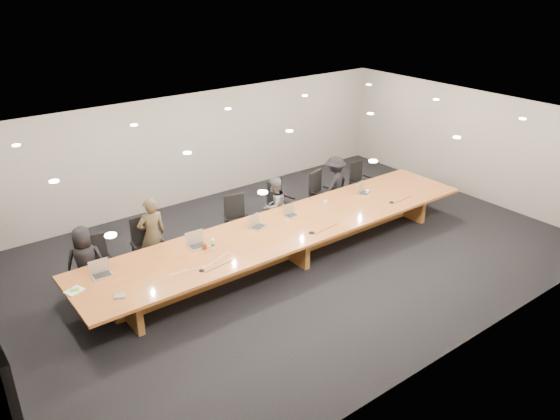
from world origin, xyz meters
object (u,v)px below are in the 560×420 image
at_px(av_box, 120,296).
at_px(mic_left, 202,270).
at_px(person_b, 152,235).
at_px(paper_cup_near, 325,203).
at_px(chair_right, 322,194).
at_px(person_a, 86,262).
at_px(mic_right, 392,202).
at_px(laptop_a, 101,269).
at_px(laptop_c, 258,222).
at_px(chair_far_right, 362,181).
at_px(chair_mid_right, 282,203).
at_px(laptop_e, 365,188).
at_px(person_c, 274,206).
at_px(chair_far_left, 99,263).
at_px(paper_cup_far, 367,192).
at_px(laptop_b, 198,240).
at_px(mic_center, 312,232).
at_px(chair_mid_left, 237,220).
at_px(chair_left, 148,246).
at_px(conference_table, 289,236).
at_px(water_bottle, 213,245).
at_px(amber_mug, 204,246).
at_px(laptop_d, 292,211).

xyz_separation_m(av_box, mic_left, (1.47, -0.08, 0.00)).
xyz_separation_m(person_b, paper_cup_near, (3.77, -0.92, 0.01)).
bearing_deg(chair_right, person_a, 166.33).
height_order(av_box, mic_right, mic_right).
height_order(laptop_a, laptop_c, laptop_a).
distance_m(chair_far_right, laptop_c, 4.12).
distance_m(chair_mid_right, chair_far_right, 2.60).
bearing_deg(person_a, laptop_e, -167.58).
xyz_separation_m(chair_mid_right, av_box, (-4.66, -1.76, 0.19)).
distance_m(chair_far_right, person_c, 2.99).
xyz_separation_m(chair_far_left, paper_cup_far, (6.10, -1.01, 0.27)).
bearing_deg(laptop_e, laptop_b, 156.79).
xyz_separation_m(person_b, person_c, (2.92, -0.13, -0.11)).
distance_m(chair_mid_right, av_box, 4.98).
bearing_deg(mic_center, chair_mid_left, 109.14).
bearing_deg(laptop_e, chair_left, 146.65).
xyz_separation_m(chair_mid_left, av_box, (-3.35, -1.68, 0.22)).
relative_size(conference_table, laptop_a, 26.07).
bearing_deg(laptop_c, mic_left, -175.58).
xyz_separation_m(water_bottle, amber_mug, (-0.11, 0.13, -0.06)).
xyz_separation_m(laptop_d, mic_center, (-0.19, -0.88, -0.10)).
xyz_separation_m(chair_mid_left, paper_cup_far, (3.00, -1.02, 0.25)).
relative_size(conference_table, person_b, 5.71).
bearing_deg(paper_cup_near, person_a, 171.35).
bearing_deg(chair_mid_right, laptop_d, -129.01).
height_order(chair_far_right, mic_left, chair_far_right).
height_order(laptop_c, amber_mug, laptop_c).
bearing_deg(amber_mug, mic_center, -19.20).
xyz_separation_m(chair_far_left, chair_far_right, (7.01, 0.06, -0.01)).
bearing_deg(laptop_a, laptop_c, 1.48).
height_order(chair_mid_right, laptop_a, chair_mid_right).
xyz_separation_m(person_c, laptop_e, (2.02, -0.85, 0.21)).
xyz_separation_m(laptop_b, av_box, (-1.87, -0.74, -0.13)).
bearing_deg(water_bottle, laptop_a, 170.32).
xyz_separation_m(person_a, mic_center, (4.01, -1.67, 0.06)).
distance_m(person_a, laptop_c, 3.41).
bearing_deg(mic_center, paper_cup_near, 37.57).
relative_size(chair_left, laptop_c, 3.54).
xyz_separation_m(water_bottle, mic_right, (4.38, -0.51, -0.10)).
bearing_deg(water_bottle, chair_mid_right, 26.20).
relative_size(chair_mid_right, laptop_a, 3.32).
distance_m(person_c, av_box, 4.55).
distance_m(laptop_d, water_bottle, 2.15).
height_order(chair_mid_left, person_b, person_b).
relative_size(av_box, mic_right, 1.43).
height_order(laptop_a, water_bottle, laptop_a).
relative_size(conference_table, water_bottle, 39.99).
bearing_deg(laptop_b, laptop_a, 179.96).
distance_m(person_b, laptop_c, 2.14).
xyz_separation_m(chair_far_left, amber_mug, (1.67, -1.07, 0.28)).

